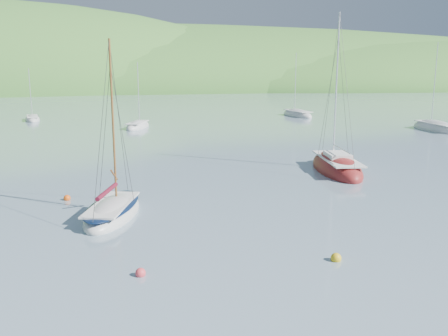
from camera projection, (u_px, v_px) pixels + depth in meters
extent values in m
plane|color=gray|center=(232.00, 270.00, 20.48)|extent=(700.00, 700.00, 0.00)
ellipsoid|color=#38752C|center=(141.00, 86.00, 183.98)|extent=(440.00, 110.00, 44.00)
ellipsoid|color=#38752C|center=(379.00, 85.00, 190.50)|extent=(240.00, 100.00, 34.00)
ellipsoid|color=silver|center=(113.00, 214.00, 27.65)|extent=(4.11, 7.11, 1.64)
cube|color=silver|center=(112.00, 204.00, 27.40)|extent=(3.13, 5.52, 0.10)
cylinder|color=brown|center=(113.00, 122.00, 27.40)|extent=(0.12, 0.12, 8.94)
ellipsoid|color=#091835|center=(112.00, 205.00, 27.55)|extent=(4.05, 7.03, 0.28)
cylinder|color=#591020|center=(107.00, 191.00, 26.56)|extent=(1.07, 3.17, 0.24)
ellipsoid|color=maroon|center=(336.00, 169.00, 39.08)|extent=(4.04, 9.17, 2.45)
cube|color=silver|center=(338.00, 159.00, 38.73)|extent=(3.04, 7.14, 0.10)
cylinder|color=white|center=(336.00, 86.00, 38.80)|extent=(0.12, 0.12, 11.10)
cube|color=silver|center=(338.00, 156.00, 38.68)|extent=(1.93, 2.66, 0.42)
cylinder|color=white|center=(342.00, 149.00, 37.67)|extent=(0.57, 4.25, 0.09)
ellipsoid|color=silver|center=(138.00, 127.00, 65.01)|extent=(4.23, 6.79, 1.75)
cube|color=silver|center=(137.00, 122.00, 64.76)|extent=(3.23, 5.27, 0.10)
cylinder|color=white|center=(138.00, 92.00, 64.84)|extent=(0.12, 0.12, 7.68)
ellipsoid|color=silver|center=(297.00, 115.00, 79.24)|extent=(4.11, 7.90, 2.04)
cube|color=silver|center=(298.00, 111.00, 78.95)|extent=(3.11, 6.14, 0.10)
cylinder|color=white|center=(295.00, 82.00, 78.98)|extent=(0.12, 0.12, 9.02)
ellipsoid|color=silver|center=(33.00, 120.00, 73.29)|extent=(3.10, 6.03, 1.57)
cube|color=silver|center=(32.00, 116.00, 73.07)|extent=(2.35, 4.69, 0.10)
cylinder|color=white|center=(30.00, 92.00, 73.09)|extent=(0.12, 0.12, 6.90)
ellipsoid|color=silver|center=(436.00, 129.00, 62.59)|extent=(3.25, 8.37, 2.25)
cube|color=silver|center=(437.00, 123.00, 62.27)|extent=(2.44, 6.52, 0.10)
cylinder|color=white|center=(435.00, 83.00, 62.36)|extent=(0.12, 0.12, 9.90)
sphere|color=gold|center=(336.00, 258.00, 21.39)|extent=(0.46, 0.46, 0.46)
sphere|color=#EB4049|center=(141.00, 273.00, 19.87)|extent=(0.42, 0.42, 0.42)
sphere|color=#EC520F|center=(67.00, 198.00, 30.85)|extent=(0.42, 0.42, 0.42)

